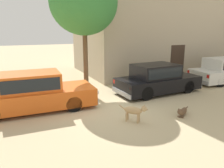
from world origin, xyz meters
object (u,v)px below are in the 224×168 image
at_px(parked_sedan_nearest, 32,92).
at_px(stray_dog_tan, 183,112).
at_px(stray_dog_spotted, 135,111).
at_px(parked_sedan_second, 157,79).
at_px(acacia_tree_left, 84,2).

height_order(parked_sedan_nearest, stray_dog_tan, parked_sedan_nearest).
xyz_separation_m(stray_dog_spotted, stray_dog_tan, (1.84, -0.28, -0.24)).
height_order(stray_dog_spotted, stray_dog_tan, stray_dog_spotted).
relative_size(parked_sedan_nearest, parked_sedan_second, 1.11).
relative_size(stray_dog_spotted, stray_dog_tan, 0.83).
bearing_deg(acacia_tree_left, parked_sedan_nearest, -151.94).
bearing_deg(parked_sedan_second, parked_sedan_nearest, 177.32).
height_order(parked_sedan_nearest, acacia_tree_left, acacia_tree_left).
bearing_deg(parked_sedan_nearest, stray_dog_tan, -28.93).
xyz_separation_m(parked_sedan_nearest, stray_dog_tan, (4.85, -2.91, -0.57)).
distance_m(parked_sedan_nearest, parked_sedan_second, 5.79).
distance_m(parked_sedan_second, stray_dog_tan, 3.07).
relative_size(parked_sedan_nearest, stray_dog_tan, 5.08).
bearing_deg(stray_dog_tan, acacia_tree_left, -93.14).
xyz_separation_m(parked_sedan_second, acacia_tree_left, (-3.17, 1.43, 3.52)).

